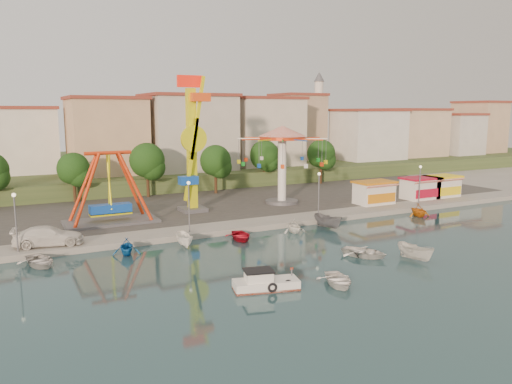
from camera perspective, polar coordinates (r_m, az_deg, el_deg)
ground at (r=44.56m, az=8.14°, el=-7.69°), size 200.00×200.00×0.00m
quay_deck at (r=100.52m, az=-12.88°, el=1.80°), size 200.00×100.00×0.60m
asphalt_pad at (r=70.30m, az=-6.21°, el=-0.89°), size 90.00×28.00×0.01m
hill_terrace at (r=105.19m, az=-13.60°, el=2.76°), size 200.00×60.00×3.00m
pirate_ship_ride at (r=57.26m, az=-16.39°, el=0.32°), size 10.00×5.00×8.00m
kamikaze_tower at (r=61.12m, az=-7.21°, el=5.13°), size 3.57×3.10×16.50m
wave_swinger at (r=66.55m, az=3.02°, el=5.17°), size 11.60×11.60×10.40m
booth_left at (r=68.48m, az=13.35°, el=-0.04°), size 5.40×3.78×3.08m
booth_mid at (r=74.19m, az=18.26°, el=0.45°), size 5.40×3.78×3.08m
booth_right at (r=77.19m, az=20.41°, el=0.66°), size 5.40×3.78×3.08m
lamp_post_0 at (r=48.54m, az=-25.73°, el=-3.34°), size 0.14×0.14×5.00m
lamp_post_1 at (r=51.43m, az=-7.66°, el=-1.83°), size 0.14×0.14×5.00m
lamp_post_2 at (r=58.71m, az=7.18°, el=-0.44°), size 0.14×0.14×5.00m
lamp_post_3 at (r=68.99m, az=18.18°, el=0.61°), size 0.14×0.14×5.00m
tree_1 at (r=71.76m, az=-20.14°, el=2.51°), size 4.35×4.35×6.80m
tree_2 at (r=73.20m, az=-12.34°, el=3.55°), size 5.02×5.02×7.85m
tree_3 at (r=75.12m, az=-4.65°, el=3.60°), size 4.68×4.68×7.32m
tree_4 at (r=82.11m, az=0.99°, el=4.24°), size 4.86×4.86×7.60m
tree_5 at (r=85.82m, az=7.46°, el=4.35°), size 4.83×4.83×7.54m
building_1 at (r=86.17m, az=-25.08°, el=4.66°), size 12.33×9.01×8.63m
building_2 at (r=88.22m, az=-16.57°, el=6.07°), size 11.95×9.28×11.23m
building_3 at (r=88.94m, az=-7.35°, el=5.74°), size 12.59×10.50×9.20m
building_4 at (r=97.45m, az=-0.56°, el=6.13°), size 10.75×9.23×9.24m
building_5 at (r=102.55m, az=6.60°, el=6.78°), size 12.77×10.96×11.21m
building_6 at (r=108.35m, az=12.28°, el=7.06°), size 8.23×8.98×12.36m
building_7 at (r=119.95m, az=15.13°, el=6.28°), size 11.59×10.93×8.76m
building_8 at (r=125.34m, az=21.93°, el=6.92°), size 12.84×9.28×12.58m
building_9 at (r=137.61m, az=24.71°, el=6.19°), size 12.95×9.17×9.21m
minaret at (r=107.53m, az=7.15°, el=8.98°), size 2.80×2.80×18.00m
cabin_motorboat at (r=37.00m, az=0.99°, el=-10.43°), size 5.06×2.91×1.68m
rowboat_a at (r=45.97m, az=12.28°, el=-6.72°), size 4.50×5.01×0.85m
rowboat_b at (r=38.39m, az=9.37°, el=-9.91°), size 3.72×4.41×0.78m
skiff at (r=45.96m, az=17.77°, el=-6.57°), size 1.77×3.89×1.46m
van at (r=50.05m, az=-22.65°, el=-4.66°), size 6.48×3.46×1.79m
moored_boat_0 at (r=46.12m, az=-23.49°, el=-7.25°), size 3.88×4.69×0.84m
moored_boat_1 at (r=47.00m, az=-14.58°, el=-6.03°), size 3.23×3.50×1.53m
moored_boat_2 at (r=48.48m, az=-8.16°, el=-5.45°), size 1.70×3.66×1.36m
moored_boat_3 at (r=50.75m, az=-1.79°, el=-5.03°), size 3.48×4.30×0.79m
moored_boat_4 at (r=53.65m, az=4.34°, el=-3.89°), size 2.60×2.96×1.48m
moored_boat_5 at (r=56.08m, az=8.24°, el=-3.34°), size 2.17×4.24×1.56m
moored_boat_7 at (r=64.88m, az=18.10°, el=-1.96°), size 3.16×3.51×1.64m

